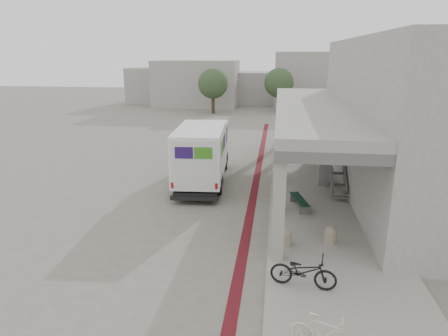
# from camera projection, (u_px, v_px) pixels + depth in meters

# --- Properties ---
(ground) EXTENTS (120.00, 120.00, 0.00)m
(ground) POSITION_uv_depth(u_px,v_px,m) (225.00, 215.00, 16.23)
(ground) COLOR #686259
(ground) RESTS_ON ground
(bike_lane_stripe) EXTENTS (0.35, 40.00, 0.01)m
(bike_lane_stripe) POSITION_uv_depth(u_px,v_px,m) (253.00, 199.00, 18.00)
(bike_lane_stripe) COLOR #541017
(bike_lane_stripe) RESTS_ON ground
(sidewalk) EXTENTS (4.40, 28.00, 0.12)m
(sidewalk) POSITION_uv_depth(u_px,v_px,m) (326.00, 218.00, 15.70)
(sidewalk) COLOR gray
(sidewalk) RESTS_ON ground
(transit_building) EXTENTS (7.60, 17.00, 7.00)m
(transit_building) POSITION_uv_depth(u_px,v_px,m) (382.00, 118.00, 18.70)
(transit_building) COLOR gray
(transit_building) RESTS_ON ground
(distant_backdrop) EXTENTS (28.00, 10.00, 6.50)m
(distant_backdrop) POSITION_uv_depth(u_px,v_px,m) (240.00, 83.00, 50.02)
(distant_backdrop) COLOR gray
(distant_backdrop) RESTS_ON ground
(tree_left) EXTENTS (3.20, 3.20, 4.80)m
(tree_left) POSITION_uv_depth(u_px,v_px,m) (213.00, 84.00, 42.65)
(tree_left) COLOR #38281C
(tree_left) RESTS_ON ground
(tree_mid) EXTENTS (3.20, 3.20, 4.80)m
(tree_mid) POSITION_uv_depth(u_px,v_px,m) (279.00, 83.00, 43.66)
(tree_mid) COLOR #38281C
(tree_mid) RESTS_ON ground
(tree_right) EXTENTS (3.20, 3.20, 4.80)m
(tree_right) POSITION_uv_depth(u_px,v_px,m) (356.00, 84.00, 41.69)
(tree_right) COLOR #38281C
(tree_right) RESTS_ON ground
(fedex_truck) EXTENTS (2.59, 7.03, 2.94)m
(fedex_truck) POSITION_uv_depth(u_px,v_px,m) (203.00, 152.00, 19.96)
(fedex_truck) COLOR black
(fedex_truck) RESTS_ON ground
(bench) EXTENTS (0.76, 1.77, 0.41)m
(bench) POSITION_uv_depth(u_px,v_px,m) (299.00, 201.00, 16.55)
(bench) COLOR slate
(bench) RESTS_ON sidewalk
(bollard_near) EXTENTS (0.41, 0.41, 0.62)m
(bollard_near) POSITION_uv_depth(u_px,v_px,m) (331.00, 235.00, 13.45)
(bollard_near) COLOR gray
(bollard_near) RESTS_ON sidewalk
(bollard_far) EXTENTS (0.41, 0.41, 0.61)m
(bollard_far) POSITION_uv_depth(u_px,v_px,m) (285.00, 236.00, 13.36)
(bollard_far) COLOR gray
(bollard_far) RESTS_ON sidewalk
(utility_cabinet) EXTENTS (0.52, 0.68, 1.11)m
(utility_cabinet) POSITION_uv_depth(u_px,v_px,m) (323.00, 173.00, 19.55)
(utility_cabinet) COLOR gray
(utility_cabinet) RESTS_ON sidewalk
(bicycle_black) EXTENTS (1.89, 0.91, 0.95)m
(bicycle_black) POSITION_uv_depth(u_px,v_px,m) (303.00, 271.00, 10.89)
(bicycle_black) COLOR black
(bicycle_black) RESTS_ON sidewalk
(bicycle_cream) EXTENTS (1.59, 0.97, 0.92)m
(bicycle_cream) POSITION_uv_depth(u_px,v_px,m) (324.00, 335.00, 8.44)
(bicycle_cream) COLOR beige
(bicycle_cream) RESTS_ON sidewalk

